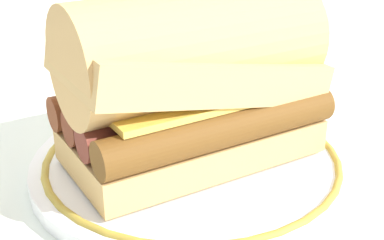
{
  "coord_description": "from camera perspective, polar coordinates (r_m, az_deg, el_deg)",
  "views": [
    {
      "loc": [
        -0.02,
        -0.36,
        0.22
      ],
      "look_at": [
        0.02,
        0.02,
        0.04
      ],
      "focal_mm": 50.39,
      "sensor_mm": 36.0,
      "label": 1
    }
  ],
  "objects": [
    {
      "name": "sausage_sandwich",
      "position": [
        0.41,
        0.0,
        4.34
      ],
      "size": [
        0.22,
        0.18,
        0.13
      ],
      "rotation": [
        0.0,
        0.0,
        0.44
      ],
      "color": "tan",
      "rests_on": "plate"
    },
    {
      "name": "ground_plane",
      "position": [
        0.42,
        -2.42,
        -6.81
      ],
      "size": [
        1.5,
        1.5,
        0.0
      ],
      "primitive_type": "plane",
      "color": "silver"
    },
    {
      "name": "plate",
      "position": [
        0.44,
        0.0,
        -4.43
      ],
      "size": [
        0.26,
        0.26,
        0.01
      ],
      "color": "white",
      "rests_on": "ground_plane"
    }
  ]
}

